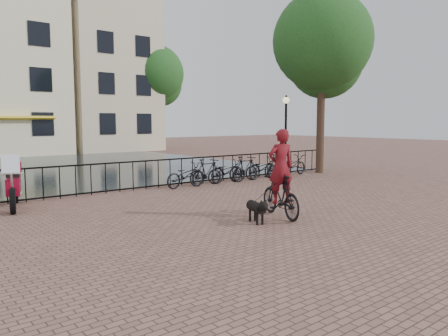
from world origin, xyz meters
TOP-DOWN VIEW (x-y plane):
  - ground at (0.00, 0.00)m, footprint 100.00×100.00m
  - canal_water at (0.00, 17.30)m, footprint 20.00×20.00m
  - railing at (0.00, 8.00)m, footprint 20.00×0.05m
  - canal_house_right at (8.50, 30.00)m, footprint 7.00×9.00m
  - tree_near_right at (9.20, 7.30)m, footprint 4.48×4.48m
  - tree_far_right at (12.00, 27.00)m, footprint 4.76×4.76m
  - lamp_post at (7.20, 7.60)m, footprint 0.30×0.30m
  - cyclist at (0.87, 1.85)m, footprint 1.05×1.95m
  - dog at (-0.02, 1.77)m, footprint 0.56×0.94m
  - motorcycle at (-3.99, 7.26)m, footprint 1.10×2.28m
  - parked_bike_0 at (1.80, 7.40)m, footprint 1.76×0.73m
  - parked_bike_1 at (2.75, 7.40)m, footprint 1.69×0.57m
  - parked_bike_2 at (3.70, 7.40)m, footprint 1.77×0.79m
  - parked_bike_3 at (4.65, 7.40)m, footprint 1.67×0.49m
  - parked_bike_4 at (5.60, 7.40)m, footprint 1.77×0.77m
  - parked_bike_5 at (6.55, 7.40)m, footprint 1.67×0.51m
  - parked_bike_6 at (7.50, 7.40)m, footprint 1.78×0.80m

SIDE VIEW (x-z plane):
  - ground at x=0.00m, z-range 0.00..0.00m
  - canal_water at x=0.00m, z-range 0.00..0.00m
  - dog at x=-0.02m, z-range 0.00..0.60m
  - parked_bike_0 at x=1.80m, z-range 0.00..0.90m
  - parked_bike_2 at x=3.70m, z-range 0.00..0.90m
  - parked_bike_4 at x=5.60m, z-range 0.00..0.90m
  - parked_bike_6 at x=7.50m, z-range 0.00..0.90m
  - parked_bike_1 at x=2.75m, z-range 0.00..1.00m
  - parked_bike_3 at x=4.65m, z-range 0.00..1.00m
  - parked_bike_5 at x=6.55m, z-range 0.00..1.00m
  - railing at x=0.00m, z-range -0.01..1.02m
  - motorcycle at x=-3.99m, z-range 0.00..1.58m
  - cyclist at x=0.87m, z-range -0.31..2.26m
  - lamp_post at x=7.20m, z-range 0.65..4.10m
  - tree_near_right at x=9.20m, z-range 1.85..10.09m
  - tree_far_right at x=12.00m, z-range 1.97..10.73m
  - canal_house_right at x=8.50m, z-range 0.00..13.30m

